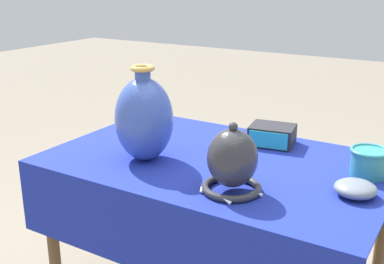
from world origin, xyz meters
The scene contains 7 objects.
display_table centered at (0.00, -0.02, 0.66)m, with size 1.17×0.75×0.74m.
vase_tall_bulbous centered at (-0.22, -0.13, 0.89)m, with size 0.20×0.20×0.33m.
vase_dome_bell centered at (0.16, -0.21, 0.83)m, with size 0.19×0.19×0.22m.
mosaic_tile_box centered at (0.10, 0.24, 0.78)m, with size 0.18×0.16×0.07m.
bowl_shallow_slate centered at (0.48, -0.06, 0.77)m, with size 0.12×0.12×0.05m, color slate.
bowl_shallow_celadon centered at (-0.42, 0.15, 0.77)m, with size 0.13×0.13×0.06m, color #A8CCB7.
cup_wide_teal centered at (0.48, 0.12, 0.79)m, with size 0.13×0.13×0.09m.
Camera 1 is at (0.74, -1.40, 1.35)m, focal length 45.00 mm.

